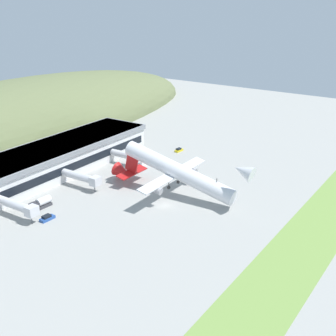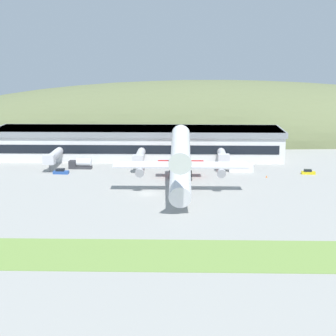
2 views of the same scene
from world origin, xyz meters
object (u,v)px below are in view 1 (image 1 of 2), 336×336
Objects in this scene: terminal_building at (39,163)px; box_truck at (41,203)px; jetway_0 at (18,206)px; fuel_truck at (145,160)px; jetway_1 at (83,177)px; service_car_2 at (179,150)px; jetway_2 at (128,156)px; traffic_cone_0 at (171,162)px; service_car_0 at (47,218)px; cargo_airplane at (176,172)px.

box_truck is at bearing -131.48° from terminal_building.
terminal_building is 31.32m from jetway_0.
terminal_building is at bearing 146.38° from fuel_truck.
jetway_1 is (26.81, 0.01, -0.00)m from jetway_0.
box_truck is at bearing 1.61° from jetway_0.
jetway_0 is at bearing 177.06° from fuel_truck.
terminal_building reaches higher than service_car_2.
jetway_1 is at bearing -177.32° from jetway_2.
traffic_cone_0 is (37.64, -10.76, -3.71)m from jetway_1.
jetway_2 is 2.93× the size of service_car_0.
service_car_2 is at bearing -6.70° from jetway_1.
cargo_airplane reaches higher than service_car_2.
terminal_building is at bearing 51.18° from service_car_0.
jetway_0 is 2.13× the size of fuel_truck.
service_car_2 is (50.67, -5.96, -3.39)m from jetway_1.
jetway_2 is at bearing 66.76° from cargo_airplane.
service_car_0 is 73.69m from service_car_2.
jetway_1 is 0.30× the size of cargo_airplane.
jetway_0 is at bearing 175.61° from service_car_2.
jetway_0 is 8.83m from box_truck.
terminal_building reaches higher than jetway_1.
traffic_cone_0 is (60.64, -3.35, -0.38)m from service_car_0.
jetway_0 is at bearing -179.97° from jetway_1.
terminal_building reaches higher than service_car_0.
service_car_0 is at bearing -128.82° from terminal_building.
terminal_building is at bearing 37.11° from jetway_0.
jetway_1 reaches higher than traffic_cone_0.
fuel_truck is at bearing 130.62° from traffic_cone_0.
jetway_1 is 1.17× the size of jetway_2.
service_car_2 is at bearing -5.12° from box_truck.
cargo_airplane is at bearing -113.24° from jetway_2.
jetway_0 is 26.81m from jetway_1.
fuel_truck reaches higher than service_car_0.
terminal_building reaches higher than jetway_2.
terminal_building is 21.03× the size of service_car_0.
jetway_2 is 44.14m from box_truck.
jetway_0 is 77.79m from service_car_2.
jetway_1 is at bearing 164.04° from traffic_cone_0.
service_car_2 is at bearing -16.01° from jetway_2.
terminal_building is 39.67m from fuel_truck.
service_car_0 is at bearing -178.87° from service_car_2.
fuel_truck is 49.41m from box_truck.
terminal_building is 58.34m from service_car_2.
cargo_airplane is 31.83m from traffic_cone_0.
cargo_airplane is 90.11× the size of traffic_cone_0.
service_car_2 is (37.92, 23.04, -7.52)m from cargo_airplane.
service_car_2 reaches higher than traffic_cone_0.
jetway_1 is 3.82× the size of service_car_2.
box_truck reaches higher than service_car_2.
fuel_truck is at bearing -2.94° from jetway_0.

